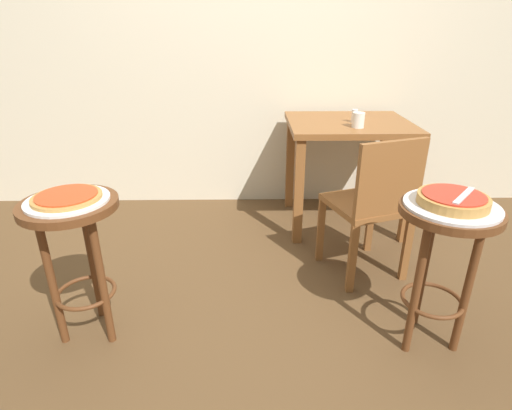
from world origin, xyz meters
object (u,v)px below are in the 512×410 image
at_px(pizza_middle, 67,197).
at_px(pizza_server_knife, 464,195).
at_px(serving_plate_foreground, 452,206).
at_px(condiment_shaker, 354,116).
at_px(stool_middle, 75,238).
at_px(cup_near_edge, 358,120).
at_px(pizza_foreground, 453,200).
at_px(stool_foreground, 444,244).
at_px(dining_table, 348,141).
at_px(wooden_chair, 374,203).
at_px(serving_plate_middle, 67,200).

relative_size(pizza_middle, pizza_server_knife, 1.29).
height_order(serving_plate_foreground, condiment_shaker, condiment_shaker).
height_order(serving_plate_foreground, stool_middle, serving_plate_foreground).
bearing_deg(cup_near_edge, pizza_server_knife, -82.12).
relative_size(pizza_foreground, condiment_shaker, 3.19).
bearing_deg(serving_plate_foreground, stool_middle, 176.97).
distance_m(stool_foreground, dining_table, 1.30).
bearing_deg(wooden_chair, pizza_middle, -161.86).
bearing_deg(pizza_middle, stool_middle, 0.00).
xyz_separation_m(pizza_foreground, dining_table, (-0.14, 1.28, -0.10)).
bearing_deg(condiment_shaker, pizza_middle, -141.82).
relative_size(dining_table, pizza_server_knife, 3.80).
bearing_deg(stool_foreground, pizza_middle, 176.97).
height_order(pizza_foreground, serving_plate_middle, pizza_foreground).
xyz_separation_m(stool_foreground, dining_table, (-0.14, 1.28, 0.11)).
distance_m(pizza_middle, condiment_shaker, 1.89).
bearing_deg(stool_middle, stool_foreground, -3.03).
distance_m(pizza_middle, wooden_chair, 1.56).
bearing_deg(pizza_server_knife, pizza_foreground, 98.05).
relative_size(pizza_middle, dining_table, 0.34).
bearing_deg(dining_table, serving_plate_foreground, -83.91).
bearing_deg(stool_middle, serving_plate_middle, 180.00).
relative_size(serving_plate_middle, cup_near_edge, 3.57).
relative_size(stool_foreground, serving_plate_foreground, 1.81).
relative_size(serving_plate_foreground, cup_near_edge, 3.96).
distance_m(pizza_foreground, stool_middle, 1.61).
bearing_deg(stool_foreground, cup_near_edge, 96.48).
distance_m(stool_foreground, wooden_chair, 0.58).
xyz_separation_m(stool_middle, pizza_middle, (0.00, 0.00, 0.20)).
relative_size(stool_foreground, condiment_shaker, 7.87).
bearing_deg(dining_table, condiment_shaker, -56.01).
bearing_deg(pizza_server_knife, pizza_middle, 128.06).
distance_m(serving_plate_middle, dining_table, 1.89).
bearing_deg(dining_table, pizza_foreground, -83.91).
distance_m(serving_plate_foreground, dining_table, 1.29).
bearing_deg(condiment_shaker, cup_near_edge, -94.12).
bearing_deg(dining_table, pizza_server_knife, -82.70).
xyz_separation_m(serving_plate_middle, dining_table, (1.46, 1.20, -0.07)).
relative_size(stool_middle, condiment_shaker, 7.87).
xyz_separation_m(dining_table, cup_near_edge, (0.01, -0.18, 0.18)).
xyz_separation_m(stool_middle, dining_table, (1.46, 1.20, 0.11)).
distance_m(serving_plate_foreground, pizza_middle, 1.60).
bearing_deg(pizza_foreground, serving_plate_middle, 176.97).
distance_m(stool_foreground, serving_plate_foreground, 0.18).
xyz_separation_m(condiment_shaker, pizza_server_knife, (0.14, -1.27, -0.06)).
height_order(pizza_foreground, wooden_chair, wooden_chair).
distance_m(pizza_foreground, pizza_middle, 1.60).
height_order(serving_plate_middle, condiment_shaker, condiment_shaker).
bearing_deg(stool_foreground, pizza_foreground, -7.13).
xyz_separation_m(serving_plate_foreground, pizza_middle, (-1.60, 0.08, 0.02)).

